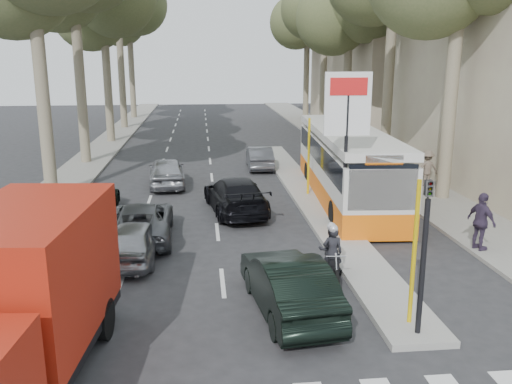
# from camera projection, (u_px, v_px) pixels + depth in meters

# --- Properties ---
(ground) EXTENTS (120.00, 120.00, 0.00)m
(ground) POSITION_uv_depth(u_px,v_px,m) (263.00, 314.00, 13.09)
(ground) COLOR #28282B
(ground) RESTS_ON ground
(sidewalk_right) EXTENTS (3.20, 70.00, 0.12)m
(sidewalk_right) POSITION_uv_depth(u_px,v_px,m) (344.00, 144.00, 38.04)
(sidewalk_right) COLOR gray
(sidewalk_right) RESTS_ON ground
(median_left) EXTENTS (2.40, 64.00, 0.12)m
(median_left) POSITION_uv_depth(u_px,v_px,m) (110.00, 142.00, 39.31)
(median_left) COLOR gray
(median_left) RESTS_ON ground
(traffic_island) EXTENTS (1.50, 26.00, 0.16)m
(traffic_island) POSITION_uv_depth(u_px,v_px,m) (308.00, 195.00, 24.00)
(traffic_island) COLOR gray
(traffic_island) RESTS_ON ground
(building_far) EXTENTS (11.00, 20.00, 16.00)m
(building_far) POSITION_uv_depth(u_px,v_px,m) (400.00, 33.00, 45.48)
(building_far) COLOR #B7A88E
(building_far) RESTS_ON ground
(billboard) EXTENTS (1.50, 12.10, 5.60)m
(billboard) POSITION_uv_depth(u_px,v_px,m) (347.00, 132.00, 17.33)
(billboard) COLOR yellow
(billboard) RESTS_ON ground
(traffic_light_island) EXTENTS (0.16, 0.41, 3.60)m
(traffic_light_island) POSITION_uv_depth(u_px,v_px,m) (426.00, 232.00, 11.35)
(traffic_light_island) COLOR black
(traffic_light_island) RESTS_ON ground
(tree_l_e) EXTENTS (7.40, 7.20, 14.49)m
(tree_l_e) POSITION_uv_depth(u_px,v_px,m) (130.00, 7.00, 52.27)
(tree_l_e) COLOR #6B604C
(tree_l_e) RESTS_ON ground
(tree_r_c) EXTENTS (7.40, 7.20, 13.32)m
(tree_r_c) POSITION_uv_depth(u_px,v_px,m) (352.00, 2.00, 36.82)
(tree_r_c) COLOR #6B604C
(tree_r_c) RESTS_ON ground
(tree_r_e) EXTENTS (7.40, 7.20, 14.10)m
(tree_r_e) POSITION_uv_depth(u_px,v_px,m) (309.00, 10.00, 52.11)
(tree_r_e) COLOR #6B604C
(tree_r_e) RESTS_ON ground
(silver_hatchback) EXTENTS (1.72, 3.79, 1.26)m
(silver_hatchback) POSITION_uv_depth(u_px,v_px,m) (134.00, 240.00, 16.45)
(silver_hatchback) COLOR #96989E
(silver_hatchback) RESTS_ON ground
(dark_hatchback) EXTENTS (2.06, 4.52, 1.44)m
(dark_hatchback) POSITION_uv_depth(u_px,v_px,m) (288.00, 284.00, 13.09)
(dark_hatchback) COLOR black
(dark_hatchback) RESTS_ON ground
(queue_car_a) EXTENTS (2.22, 4.58, 1.26)m
(queue_car_a) POSITION_uv_depth(u_px,v_px,m) (141.00, 221.00, 18.38)
(queue_car_a) COLOR #46484D
(queue_car_a) RESTS_ON ground
(queue_car_b) EXTENTS (2.65, 5.13, 1.42)m
(queue_car_b) POSITION_uv_depth(u_px,v_px,m) (235.00, 195.00, 21.51)
(queue_car_b) COLOR black
(queue_car_b) RESTS_ON ground
(queue_car_c) EXTENTS (1.97, 4.23, 1.40)m
(queue_car_c) POSITION_uv_depth(u_px,v_px,m) (167.00, 172.00, 25.89)
(queue_car_c) COLOR #9FA1A7
(queue_car_c) RESTS_ON ground
(queue_car_d) EXTENTS (1.37, 3.78, 1.24)m
(queue_car_d) POSITION_uv_depth(u_px,v_px,m) (259.00, 157.00, 30.04)
(queue_car_d) COLOR #51535A
(queue_car_d) RESTS_ON ground
(queue_car_e) EXTENTS (1.88, 4.49, 1.30)m
(queue_car_e) POSITION_uv_depth(u_px,v_px,m) (89.00, 200.00, 21.05)
(queue_car_e) COLOR black
(queue_car_e) RESTS_ON ground
(red_truck) EXTENTS (2.84, 6.31, 3.27)m
(red_truck) POSITION_uv_depth(u_px,v_px,m) (20.00, 298.00, 9.98)
(red_truck) COLOR black
(red_truck) RESTS_ON ground
(city_bus) EXTENTS (3.31, 11.89, 3.10)m
(city_bus) POSITION_uv_depth(u_px,v_px,m) (346.00, 163.00, 23.25)
(city_bus) COLOR orange
(city_bus) RESTS_ON ground
(motorcycle) EXTENTS (0.71, 1.91, 1.62)m
(motorcycle) POSITION_uv_depth(u_px,v_px,m) (331.00, 253.00, 15.13)
(motorcycle) COLOR black
(motorcycle) RESTS_ON ground
(pedestrian_near) EXTENTS (0.85, 1.19, 1.85)m
(pedestrian_near) POSITION_uv_depth(u_px,v_px,m) (481.00, 222.00, 16.94)
(pedestrian_near) COLOR #3A2E45
(pedestrian_near) RESTS_ON sidewalk_right
(pedestrian_far) EXTENTS (1.11, 0.54, 1.69)m
(pedestrian_far) POSITION_uv_depth(u_px,v_px,m) (427.00, 168.00, 25.40)
(pedestrian_far) COLOR #6F6153
(pedestrian_far) RESTS_ON sidewalk_right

